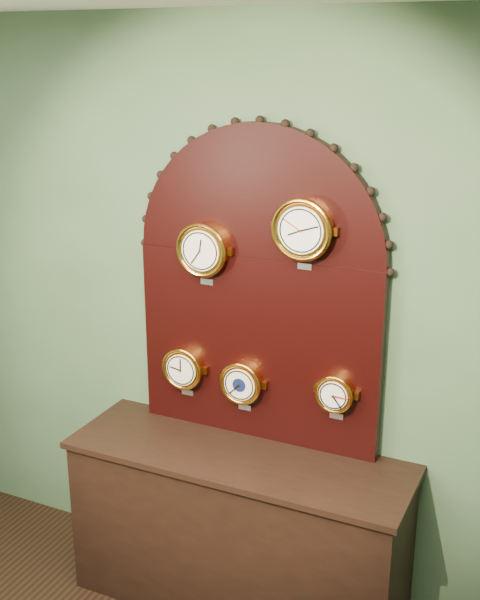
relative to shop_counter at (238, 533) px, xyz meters
The scene contains 8 objects.
wall_back 1.04m from the shop_counter, 90.00° to the left, with size 4.00×4.00×0.00m, color #425F41.
shop_counter is the anchor object (origin of this frame).
display_board 1.25m from the shop_counter, 90.00° to the left, with size 1.26×0.06×1.53m.
roman_clock 1.38m from the shop_counter, 148.61° to the left, with size 0.26×0.08×0.31m.
arabic_clock 1.52m from the shop_counter, 32.86° to the left, with size 0.28×0.08×0.33m.
hygrometer 0.84m from the shop_counter, 157.32° to the left, with size 0.22×0.08×0.27m.
barometer 0.74m from the shop_counter, 108.83° to the left, with size 0.21×0.08×0.26m.
tide_clock 0.87m from the shop_counter, 20.66° to the left, with size 0.18×0.08×0.23m.
Camera 1 is at (1.37, -0.65, 2.63)m, focal length 46.16 mm.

